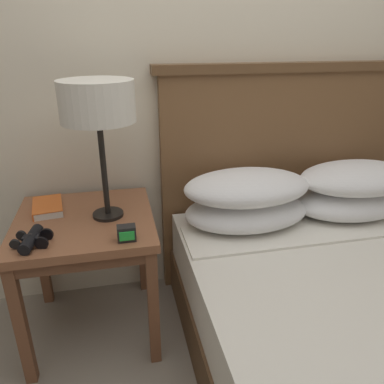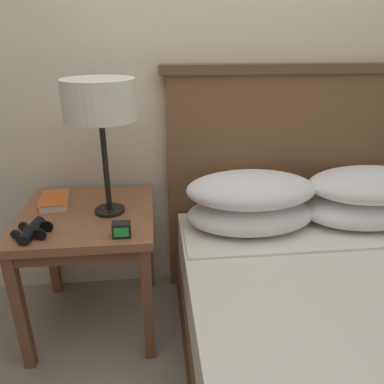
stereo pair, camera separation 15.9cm
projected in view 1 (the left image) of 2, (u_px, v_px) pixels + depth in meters
wall_back at (204, 37)px, 1.74m from camera, size 8.00×0.06×2.60m
nightstand at (86, 234)px, 1.62m from camera, size 0.58×0.58×0.59m
bed at (358, 318)px, 1.46m from camera, size 1.37×1.87×1.19m
table_lamp at (97, 105)px, 1.43m from camera, size 0.29×0.29×0.57m
book_on_nightstand at (47, 207)px, 1.65m from camera, size 0.15×0.21×0.03m
binoculars_pair at (32, 239)px, 1.38m from camera, size 0.15×0.16×0.05m
alarm_clock at (127, 233)px, 1.41m from camera, size 0.07×0.05×0.06m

